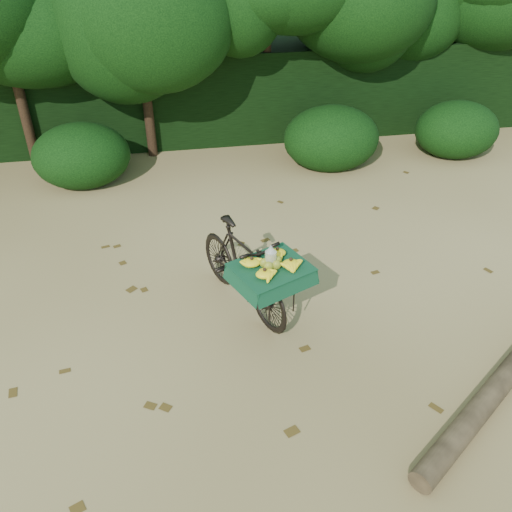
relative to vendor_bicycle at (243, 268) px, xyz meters
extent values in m
plane|color=tan|center=(0.76, -0.43, -0.57)|extent=(80.00, 80.00, 0.00)
imported|color=black|center=(-0.01, 0.02, -0.02)|extent=(1.22, 1.90, 1.11)
cube|color=black|center=(0.23, -0.53, 0.34)|extent=(0.56, 0.61, 0.03)
cube|color=#124420|center=(0.23, -0.53, 0.36)|extent=(1.00, 0.93, 0.01)
ellipsoid|color=olive|center=(0.30, -0.50, 0.42)|extent=(0.11, 0.09, 0.12)
ellipsoid|color=olive|center=(0.23, -0.46, 0.42)|extent=(0.11, 0.09, 0.12)
ellipsoid|color=olive|center=(0.16, -0.52, 0.42)|extent=(0.11, 0.09, 0.12)
ellipsoid|color=olive|center=(0.19, -0.59, 0.42)|extent=(0.11, 0.09, 0.12)
ellipsoid|color=olive|center=(0.28, -0.58, 0.42)|extent=(0.11, 0.09, 0.12)
cylinder|color=#EAE5C6|center=(0.23, -0.52, 0.47)|extent=(0.13, 0.13, 0.17)
cylinder|color=brown|center=(2.41, -1.87, -0.45)|extent=(2.75, 2.05, 0.23)
cube|color=black|center=(0.76, 5.87, 0.33)|extent=(26.00, 1.80, 1.80)
camera|label=1|loc=(-0.77, -5.25, 3.82)|focal=38.00mm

